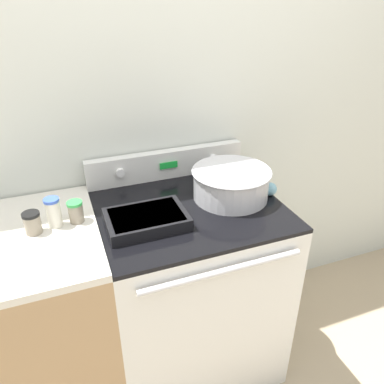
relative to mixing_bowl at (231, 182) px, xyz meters
name	(u,v)px	position (x,y,z in m)	size (l,w,h in m)	color
kitchen_wall	(162,117)	(-0.21, 0.37, 0.22)	(8.00, 0.05, 2.50)	silver
stove_range	(190,288)	(-0.21, -0.01, -0.55)	(0.80, 0.72, 0.95)	silver
control_panel	(167,164)	(-0.21, 0.31, -0.01)	(0.80, 0.07, 0.14)	silver
side_counter	(40,328)	(-0.91, -0.01, -0.55)	(0.61, 0.69, 0.97)	tan
mixing_bowl	(231,182)	(0.00, 0.00, 0.00)	(0.36, 0.36, 0.14)	silver
casserole_dish	(146,219)	(-0.42, -0.09, -0.05)	(0.32, 0.22, 0.05)	black
ladle	(268,188)	(0.18, -0.03, -0.05)	(0.06, 0.27, 0.06)	#7AB2C6
spice_jar_green_cap	(76,212)	(-0.68, 0.02, -0.02)	(0.06, 0.06, 0.09)	gray
spice_jar_blue_cap	(54,212)	(-0.76, 0.02, 0.00)	(0.06, 0.06, 0.12)	beige
spice_jar_black_cap	(32,223)	(-0.84, 0.00, -0.02)	(0.07, 0.07, 0.09)	gray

